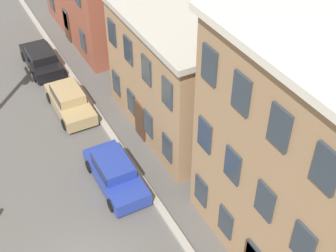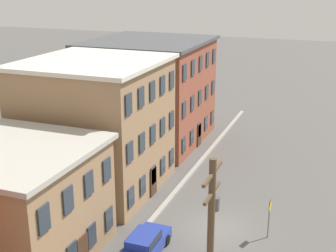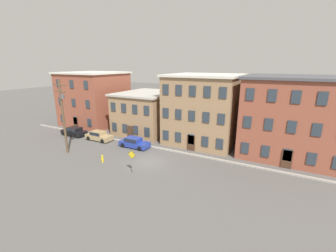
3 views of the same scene
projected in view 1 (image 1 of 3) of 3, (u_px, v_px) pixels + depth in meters
The scene contains 5 objects.
kerb_strip at pixel (182, 240), 20.60m from camera, with size 56.00×0.36×0.16m, color #9E998E.
apartment_midblock at pixel (224, 60), 25.81m from camera, with size 8.98×10.85×6.89m.
car_black at pixel (41, 58), 31.07m from camera, with size 4.40×1.92×1.43m.
car_tan at pixel (69, 100), 27.46m from camera, with size 4.40×1.92×1.43m.
car_blue at pixel (115, 172), 22.88m from camera, with size 4.40×1.92×1.43m.
Camera 1 is at (10.93, -1.98, 17.06)m, focal length 50.00 mm.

